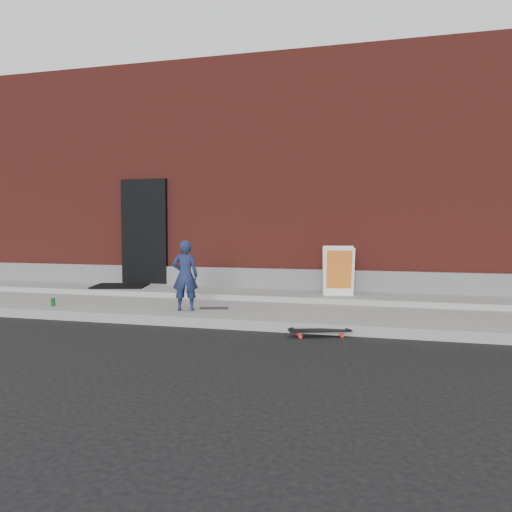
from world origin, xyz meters
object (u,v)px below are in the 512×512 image
(skateboard, at_px, (320,331))
(soda_can, at_px, (53,302))
(pizza_sign, at_px, (338,270))
(child, at_px, (185,275))

(skateboard, xyz_separation_m, soda_can, (-4.62, 0.52, 0.14))
(soda_can, bearing_deg, skateboard, -6.39)
(pizza_sign, bearing_deg, soda_can, -157.65)
(child, relative_size, skateboard, 1.34)
(child, bearing_deg, skateboard, 146.23)
(soda_can, bearing_deg, pizza_sign, 22.35)
(child, distance_m, pizza_sign, 2.87)
(child, relative_size, soda_can, 8.59)
(skateboard, relative_size, pizza_sign, 0.94)
(pizza_sign, xyz_separation_m, soda_can, (-4.64, -1.91, -0.49))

